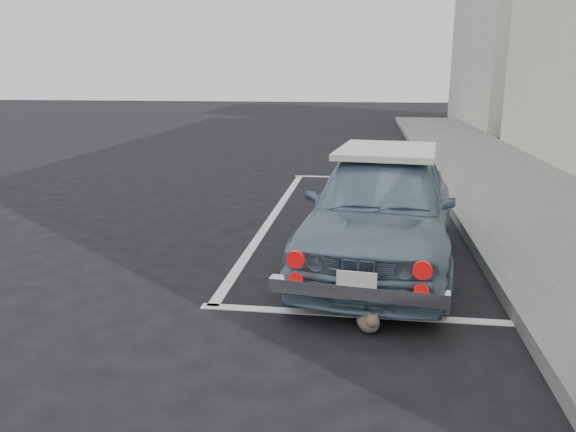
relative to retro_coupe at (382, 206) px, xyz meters
name	(u,v)px	position (x,y,z in m)	size (l,w,h in m)	color
ground	(313,292)	(-0.67, -1.00, -0.67)	(80.00, 80.00, 0.00)	black
building_far	(515,27)	(5.68, 19.00, 3.33)	(3.50, 10.00, 8.00)	beige
pline_rear	(363,315)	(-0.17, -1.50, -0.66)	(3.00, 0.12, 0.01)	silver
pline_front	(366,178)	(-0.17, 5.50, -0.66)	(3.00, 0.12, 0.01)	silver
pline_side	(273,216)	(-1.57, 2.00, -0.66)	(0.12, 7.00, 0.01)	silver
retro_coupe	(382,206)	(0.00, 0.00, 0.00)	(2.02, 4.05, 1.32)	slate
cat	(369,320)	(-0.13, -1.82, -0.56)	(0.26, 0.42, 0.23)	#665B4E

